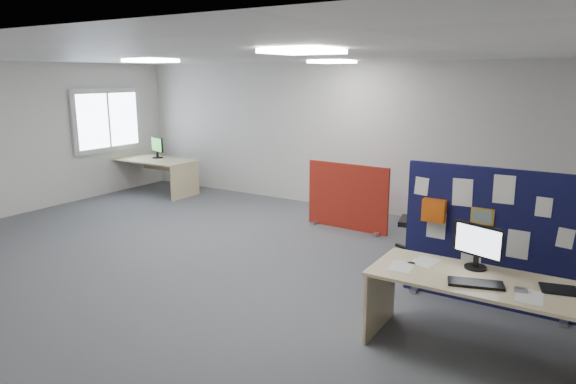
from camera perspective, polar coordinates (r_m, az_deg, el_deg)
The scene contains 17 objects.
floor at distance 7.17m, azimuth -8.38°, elevation -7.35°, with size 9.00×9.00×0.00m, color #56595E.
ceiling at distance 6.74m, azimuth -9.15°, elevation 14.73°, with size 9.00×7.00×0.02m, color white.
wall_back at distance 9.73m, azimuth 4.84°, elevation 6.25°, with size 9.00×0.02×2.70m, color silver.
wall_left at distance 10.32m, azimuth -28.18°, elevation 5.16°, with size 0.02×7.00×2.70m, color silver.
window at distance 11.37m, azimuth -19.37°, elevation 7.54°, with size 0.06×1.70×1.30m.
ceiling_lights at distance 7.06m, azimuth -3.36°, elevation 14.53°, with size 4.10×4.10×0.04m.
navy_divider at distance 5.90m, azimuth 21.41°, elevation -4.76°, with size 1.85×0.30×1.52m.
main_desk at distance 4.93m, azimuth 20.15°, elevation -10.64°, with size 1.82×0.81×0.73m.
monitor_main at distance 4.99m, azimuth 20.29°, elevation -5.47°, with size 0.46×0.20×0.42m.
keyboard at distance 4.68m, azimuth 20.12°, elevation -9.52°, with size 0.45×0.18×0.03m, color black.
mouse at distance 4.68m, azimuth 24.44°, elevation -9.87°, with size 0.10×0.06×0.03m, color gray.
paper_tray at distance 4.84m, azimuth 27.86°, elevation -9.55°, with size 0.28×0.22×0.01m, color black.
red_divider at distance 8.37m, azimuth 6.61°, elevation -0.60°, with size 1.44×0.30×1.08m.
second_desk at distance 11.29m, azimuth -14.43°, elevation 2.75°, with size 1.77×0.88×0.73m.
monitor_second at distance 11.32m, azimuth -14.36°, elevation 4.90°, with size 0.48×0.22×0.44m.
office_chair at distance 7.30m, azimuth 15.04°, elevation -2.30°, with size 0.71×0.70×1.07m.
desk_papers at distance 4.85m, azimuth 17.35°, elevation -8.66°, with size 1.34×0.67×0.00m.
Camera 1 is at (4.40, -5.10, 2.46)m, focal length 32.00 mm.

